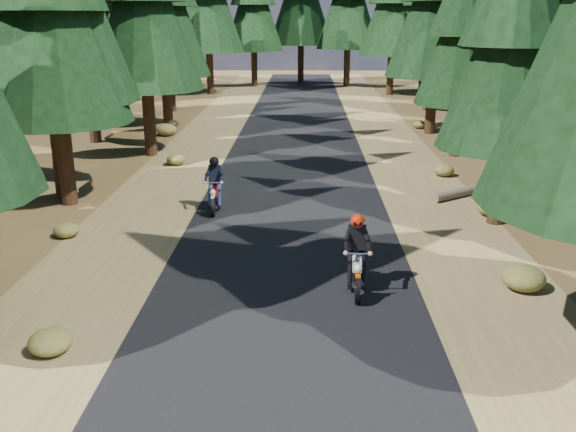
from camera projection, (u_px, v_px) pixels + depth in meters
The scene contains 8 objects.
ground at pixel (286, 280), 14.87m from camera, with size 120.00×120.00×0.00m, color #413317.
road at pixel (291, 216), 19.64m from camera, with size 6.00×100.00×0.01m, color black.
shoulder_l at pixel (142, 215), 19.76m from camera, with size 3.20×100.00×0.01m, color brown.
shoulder_r at pixel (442, 217), 19.53m from camera, with size 3.20×100.00×0.01m, color brown.
log_near at pixel (495, 185), 22.70m from camera, with size 0.32×0.32×6.21m, color #4C4233.
understory_shrubs at pixel (363, 183), 22.47m from camera, with size 15.70×32.13×0.71m.
rider_lead at pixel (357, 267), 14.14m from camera, with size 0.65×1.96×1.73m.
rider_follow at pixel (215, 193), 20.02m from camera, with size 0.66×1.91×1.68m.
Camera 1 is at (0.40, -13.74, 5.87)m, focal length 40.00 mm.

